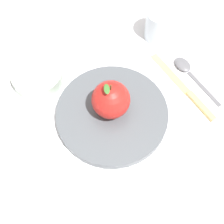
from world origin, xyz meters
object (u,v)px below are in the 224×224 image
object	(u,v)px
cup	(160,23)
spoon	(187,69)
dinner_plate	(112,114)
knife	(188,92)
side_bowl	(37,75)
apple	(111,100)

from	to	relation	value
cup	spoon	xyz separation A→B (m)	(0.02, 0.13, -0.04)
dinner_plate	spoon	size ratio (longest dim) A/B	1.55
dinner_plate	knife	bearing A→B (deg)	161.56
side_bowl	apple	bearing A→B (deg)	114.51
apple	dinner_plate	bearing A→B (deg)	70.50
apple	cup	distance (m)	0.26
spoon	side_bowl	bearing A→B (deg)	-33.51
apple	side_bowl	distance (m)	0.20
dinner_plate	apple	xyz separation A→B (m)	(-0.00, -0.01, 0.05)
dinner_plate	spoon	world-z (taller)	dinner_plate
spoon	cup	bearing A→B (deg)	-98.12
cup	spoon	bearing A→B (deg)	81.88
side_bowl	spoon	world-z (taller)	side_bowl
side_bowl	knife	distance (m)	0.36
dinner_plate	knife	world-z (taller)	dinner_plate
apple	spoon	world-z (taller)	apple
apple	side_bowl	world-z (taller)	apple
knife	spoon	size ratio (longest dim) A/B	1.38
side_bowl	spoon	distance (m)	0.36
knife	spoon	xyz separation A→B (m)	(-0.04, -0.05, 0.00)
knife	spoon	distance (m)	0.06
dinner_plate	apple	distance (m)	0.05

